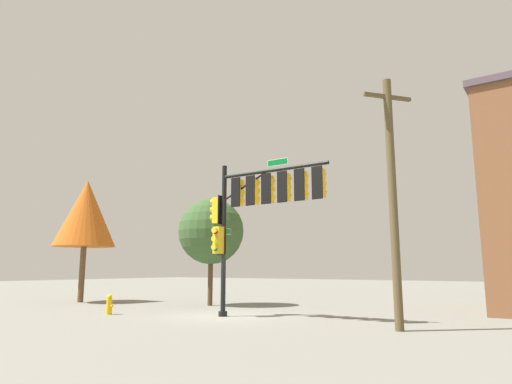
% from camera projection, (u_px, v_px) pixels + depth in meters
% --- Properties ---
extents(ground_plane, '(120.00, 120.00, 0.00)m').
position_uv_depth(ground_plane, '(223.00, 316.00, 18.06)').
color(ground_plane, gray).
extents(signal_pole_assembly, '(5.54, 1.15, 6.26)m').
position_uv_depth(signal_pole_assembly, '(256.00, 203.00, 17.88)').
color(signal_pole_assembly, black).
rests_on(signal_pole_assembly, ground_plane).
extents(utility_pole, '(1.23, 1.47, 8.26)m').
position_uv_depth(utility_pole, '(393.00, 195.00, 14.51)').
color(utility_pole, brown).
rests_on(utility_pole, ground_plane).
extents(fire_hydrant, '(0.33, 0.24, 0.83)m').
position_uv_depth(fire_hydrant, '(109.00, 304.00, 18.87)').
color(fire_hydrant, '#EFB40D').
rests_on(fire_hydrant, ground_plane).
extents(tree_near, '(3.57, 3.57, 7.15)m').
position_uv_depth(tree_near, '(86.00, 214.00, 26.47)').
color(tree_near, brown).
rests_on(tree_near, ground_plane).
extents(tree_mid, '(3.51, 3.51, 5.65)m').
position_uv_depth(tree_mid, '(211.00, 231.00, 23.94)').
color(tree_mid, '#503821').
rests_on(tree_mid, ground_plane).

